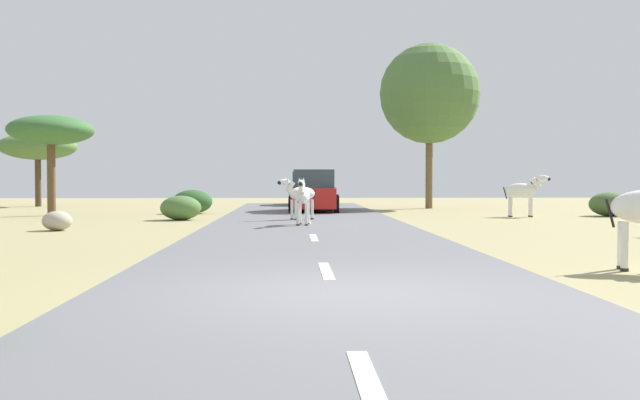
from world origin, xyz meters
TOP-DOWN VIEW (x-y plane):
  - ground_plane at (0.00, 0.00)m, footprint 90.00×90.00m
  - road at (-0.13, 0.00)m, footprint 6.00×64.00m
  - lane_markings at (-0.13, -1.00)m, footprint 0.16×56.00m
  - zebra_0 at (-0.31, 12.62)m, footprint 0.48×1.48m
  - zebra_2 at (7.94, 17.82)m, footprint 1.71×0.61m
  - zebra_3 at (-0.36, 15.52)m, footprint 1.36×0.97m
  - car_0 at (0.33, 21.58)m, footprint 2.21×4.43m
  - car_1 at (0.23, 29.36)m, footprint 2.02×4.34m
  - tree_1 at (5.93, 25.69)m, footprint 4.75×4.75m
  - tree_3 at (-9.82, 19.41)m, footprint 3.22×3.22m
  - tree_7 at (-13.58, 28.84)m, footprint 3.88×3.88m
  - bush_0 at (-4.43, 16.26)m, footprint 1.39×1.25m
  - bush_3 at (-4.66, 20.92)m, footprint 1.61×1.45m
  - bush_4 at (11.37, 18.23)m, footprint 1.51×1.36m
  - rock_1 at (-7.01, 11.27)m, footprint 0.80×0.75m

SIDE VIEW (x-z plane):
  - ground_plane at x=0.00m, z-range 0.00..0.00m
  - road at x=-0.13m, z-range 0.00..0.05m
  - lane_markings at x=-0.13m, z-range 0.05..0.06m
  - rock_1 at x=-7.01m, z-range 0.00..0.54m
  - bush_0 at x=-4.43m, z-range 0.00..0.84m
  - bush_4 at x=11.37m, z-range 0.00..0.91m
  - bush_3 at x=-4.66m, z-range 0.00..0.97m
  - car_0 at x=0.33m, z-range -0.02..1.72m
  - car_1 at x=0.23m, z-range -0.02..1.72m
  - zebra_0 at x=-0.31m, z-range 0.18..1.58m
  - zebra_3 at x=-0.36m, z-range 0.19..1.61m
  - zebra_2 at x=7.94m, z-range 0.16..1.77m
  - tree_7 at x=-13.58m, z-range 1.17..4.92m
  - tree_3 at x=-9.82m, z-range 1.31..5.14m
  - tree_1 at x=5.93m, z-range 1.53..9.38m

